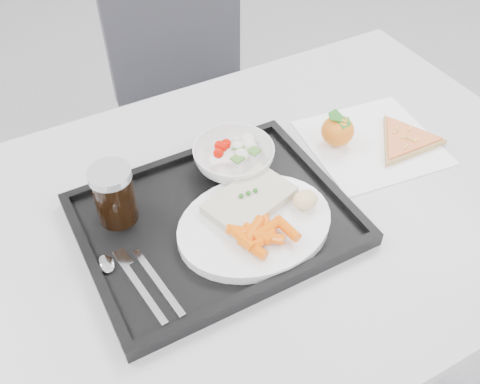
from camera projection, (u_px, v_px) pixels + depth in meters
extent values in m
cube|color=silver|center=(259.00, 209.00, 0.98)|extent=(1.20, 0.80, 0.03)
cylinder|color=#47474C|center=(353.00, 159.00, 1.64)|extent=(0.04, 0.04, 0.72)
cube|color=#35353B|center=(206.00, 123.00, 1.62)|extent=(0.43, 0.43, 0.04)
cube|color=#35353B|center=(174.00, 19.00, 1.56)|extent=(0.42, 0.04, 0.46)
cylinder|color=#47474C|center=(182.00, 235.00, 1.61)|extent=(0.02, 0.02, 0.43)
cylinder|color=#47474C|center=(284.00, 194.00, 1.73)|extent=(0.02, 0.02, 0.43)
cylinder|color=#47474C|center=(139.00, 164.00, 1.84)|extent=(0.02, 0.02, 0.43)
cylinder|color=#47474C|center=(232.00, 132.00, 1.96)|extent=(0.02, 0.02, 0.43)
cube|color=black|center=(215.00, 221.00, 0.93)|extent=(0.45, 0.35, 0.01)
cube|color=black|center=(176.00, 159.00, 1.02)|extent=(0.45, 0.02, 0.01)
cube|color=black|center=(264.00, 287.00, 0.82)|extent=(0.45, 0.02, 0.01)
cube|color=black|center=(319.00, 175.00, 0.99)|extent=(0.02, 0.32, 0.01)
cube|color=black|center=(93.00, 265.00, 0.85)|extent=(0.02, 0.32, 0.01)
cylinder|color=white|center=(255.00, 225.00, 0.90)|extent=(0.27, 0.27, 0.02)
cube|color=beige|center=(250.00, 200.00, 0.92)|extent=(0.17, 0.13, 0.02)
sphere|color=#236B1C|center=(241.00, 196.00, 0.91)|extent=(0.01, 0.01, 0.01)
sphere|color=#236B1C|center=(248.00, 193.00, 0.91)|extent=(0.01, 0.01, 0.01)
sphere|color=#236B1C|center=(255.00, 190.00, 0.91)|extent=(0.01, 0.01, 0.01)
ellipsoid|color=#CEBA7C|center=(305.00, 200.00, 0.91)|extent=(0.05, 0.05, 0.03)
imported|color=white|center=(234.00, 158.00, 1.00)|extent=(0.15, 0.15, 0.05)
cylinder|color=black|center=(115.00, 197.00, 0.89)|extent=(0.07, 0.07, 0.10)
cylinder|color=#A5A8AD|center=(109.00, 174.00, 0.85)|extent=(0.07, 0.07, 0.01)
cube|color=silver|center=(141.00, 289.00, 0.82)|extent=(0.03, 0.15, 0.00)
ellipsoid|color=silver|center=(106.00, 264.00, 0.85)|extent=(0.03, 0.04, 0.01)
cube|color=silver|center=(158.00, 282.00, 0.83)|extent=(0.03, 0.15, 0.00)
cube|color=silver|center=(123.00, 258.00, 0.86)|extent=(0.02, 0.04, 0.00)
cube|color=white|center=(372.00, 143.00, 1.09)|extent=(0.28, 0.27, 0.00)
ellipsoid|color=orange|center=(338.00, 131.00, 1.06)|extent=(0.08, 0.08, 0.06)
cube|color=#236B1C|center=(340.00, 119.00, 1.04)|extent=(0.03, 0.05, 0.02)
cube|color=#236B1C|center=(340.00, 119.00, 1.04)|extent=(0.05, 0.04, 0.02)
cylinder|color=tan|center=(405.00, 141.00, 1.08)|extent=(0.24, 0.24, 0.01)
cylinder|color=#AA2505|center=(406.00, 138.00, 1.07)|extent=(0.22, 0.22, 0.00)
cube|color=#EABC47|center=(397.00, 129.00, 1.09)|extent=(0.01, 0.02, 0.00)
cube|color=#EABC47|center=(410.00, 129.00, 1.09)|extent=(0.02, 0.01, 0.00)
cube|color=#EABC47|center=(416.00, 140.00, 1.06)|extent=(0.02, 0.01, 0.00)
cube|color=#EABC47|center=(410.00, 139.00, 1.06)|extent=(0.01, 0.01, 0.00)
cube|color=#EABC47|center=(396.00, 132.00, 1.08)|extent=(0.02, 0.01, 0.00)
cube|color=#EABC47|center=(405.00, 138.00, 1.07)|extent=(0.01, 0.01, 0.00)
cube|color=#EABC47|center=(406.00, 147.00, 1.05)|extent=(0.02, 0.01, 0.00)
cylinder|color=#F75E05|center=(287.00, 229.00, 0.86)|extent=(0.02, 0.05, 0.02)
cylinder|color=#F75E05|center=(265.00, 225.00, 0.88)|extent=(0.04, 0.05, 0.02)
cylinder|color=#F75E05|center=(254.00, 229.00, 0.86)|extent=(0.05, 0.04, 0.02)
cylinder|color=#F75E05|center=(268.00, 238.00, 0.85)|extent=(0.05, 0.05, 0.02)
cylinder|color=#F75E05|center=(242.00, 238.00, 0.85)|extent=(0.03, 0.05, 0.02)
cylinder|color=#F75E05|center=(253.00, 248.00, 0.84)|extent=(0.03, 0.05, 0.02)
cylinder|color=#F75E05|center=(265.00, 230.00, 0.86)|extent=(0.05, 0.03, 0.02)
cylinder|color=#F75E05|center=(242.00, 231.00, 0.86)|extent=(0.05, 0.05, 0.02)
cylinder|color=#F75E05|center=(257.00, 234.00, 0.86)|extent=(0.04, 0.05, 0.02)
cylinder|color=#F75E05|center=(262.00, 240.00, 0.85)|extent=(0.05, 0.03, 0.02)
sphere|color=#CA0C00|center=(223.00, 147.00, 1.00)|extent=(0.02, 0.02, 0.02)
sphere|color=#CA0C00|center=(218.00, 153.00, 0.99)|extent=(0.02, 0.02, 0.02)
sphere|color=#CA0C00|center=(219.00, 146.00, 1.00)|extent=(0.02, 0.02, 0.02)
sphere|color=#CA0C00|center=(226.00, 144.00, 1.01)|extent=(0.02, 0.02, 0.02)
ellipsoid|color=silver|center=(241.00, 155.00, 0.99)|extent=(0.03, 0.03, 0.02)
ellipsoid|color=silver|center=(247.00, 140.00, 1.02)|extent=(0.03, 0.03, 0.02)
ellipsoid|color=silver|center=(238.00, 148.00, 1.00)|extent=(0.03, 0.03, 0.02)
ellipsoid|color=silver|center=(249.00, 146.00, 1.01)|extent=(0.03, 0.03, 0.02)
cube|color=#477A2C|center=(254.00, 151.00, 0.99)|extent=(0.03, 0.03, 0.00)
cube|color=#477A2C|center=(239.00, 147.00, 1.00)|extent=(0.03, 0.03, 0.00)
cube|color=#477A2C|center=(237.00, 159.00, 0.97)|extent=(0.03, 0.03, 0.00)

